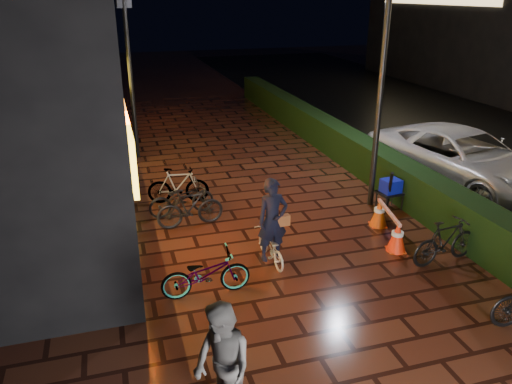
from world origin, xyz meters
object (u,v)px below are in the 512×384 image
object	(u,v)px
cyclist	(272,232)
traffic_barrier	(388,224)
bystander_person	(222,366)
van	(462,158)
cart_assembly	(391,188)

from	to	relation	value
cyclist	traffic_barrier	bearing A→B (deg)	6.44
bystander_person	traffic_barrier	distance (m)	6.00
cyclist	bystander_person	bearing A→B (deg)	-116.74
cyclist	van	bearing A→B (deg)	22.21
van	bystander_person	bearing A→B (deg)	-156.24
bystander_person	van	xyz separation A→B (m)	(8.09, 6.14, -0.07)
bystander_person	traffic_barrier	world-z (taller)	bystander_person
bystander_person	cyclist	bearing A→B (deg)	135.60
bystander_person	cyclist	xyz separation A→B (m)	(1.80, 3.56, -0.18)
cyclist	cart_assembly	bearing A→B (deg)	24.64
van	traffic_barrier	bearing A→B (deg)	-160.86
traffic_barrier	van	bearing A→B (deg)	32.55
bystander_person	traffic_barrier	bearing A→B (deg)	112.74
van	traffic_barrier	distance (m)	4.23
cyclist	cart_assembly	distance (m)	3.95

